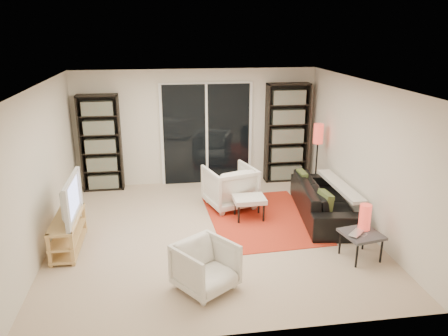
{
  "coord_description": "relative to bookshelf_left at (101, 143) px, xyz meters",
  "views": [
    {
      "loc": [
        -0.74,
        -6.41,
        3.2
      ],
      "look_at": [
        0.25,
        0.3,
        1.0
      ],
      "focal_mm": 35.0,
      "sensor_mm": 36.0,
      "label": 1
    }
  ],
  "objects": [
    {
      "name": "wall_front",
      "position": [
        1.95,
        -4.83,
        0.22
      ],
      "size": [
        5.0,
        0.02,
        2.4
      ],
      "primitive_type": "cube",
      "color": "silver",
      "rests_on": "ground"
    },
    {
      "name": "side_table",
      "position": [
        3.98,
        -3.46,
        -0.62
      ],
      "size": [
        0.6,
        0.6,
        0.4
      ],
      "color": "#414146",
      "rests_on": "floor"
    },
    {
      "name": "tv_stand",
      "position": [
        -0.24,
        -2.54,
        -0.71
      ],
      "size": [
        0.37,
        1.14,
        0.5
      ],
      "color": "tan",
      "rests_on": "floor"
    },
    {
      "name": "tv",
      "position": [
        -0.22,
        -2.54,
        -0.16
      ],
      "size": [
        0.15,
        1.09,
        0.63
      ],
      "primitive_type": "imported",
      "rotation": [
        0.0,
        0.0,
        1.56
      ],
      "color": "black",
      "rests_on": "tv_stand"
    },
    {
      "name": "table_lamp",
      "position": [
        4.06,
        -3.35,
        -0.39
      ],
      "size": [
        0.17,
        0.17,
        0.38
      ],
      "primitive_type": "cylinder",
      "color": "red",
      "rests_on": "side_table"
    },
    {
      "name": "floor_lamp",
      "position": [
        4.22,
        -0.86,
        0.11
      ],
      "size": [
        0.21,
        0.21,
        1.42
      ],
      "color": "black",
      "rests_on": "floor"
    },
    {
      "name": "wall_right",
      "position": [
        4.45,
        -2.33,
        0.22
      ],
      "size": [
        0.02,
        5.0,
        2.4
      ],
      "primitive_type": "cube",
      "color": "silver",
      "rests_on": "ground"
    },
    {
      "name": "wall_back",
      "position": [
        1.95,
        0.17,
        0.22
      ],
      "size": [
        5.0,
        0.02,
        2.4
      ],
      "primitive_type": "cube",
      "color": "silver",
      "rests_on": "ground"
    },
    {
      "name": "sofa",
      "position": [
        3.99,
        -1.97,
        -0.66
      ],
      "size": [
        1.1,
        2.22,
        0.62
      ],
      "primitive_type": "imported",
      "rotation": [
        0.0,
        0.0,
        1.44
      ],
      "color": "black",
      "rests_on": "floor"
    },
    {
      "name": "bookshelf_right",
      "position": [
        3.85,
        -0.0,
        0.07
      ],
      "size": [
        0.9,
        0.3,
        2.1
      ],
      "color": "black",
      "rests_on": "ground"
    },
    {
      "name": "rug",
      "position": [
        2.88,
        -1.93,
        -0.97
      ],
      "size": [
        1.87,
        2.45,
        0.01
      ],
      "primitive_type": "cube",
      "rotation": [
        0.0,
        0.0,
        0.05
      ],
      "color": "red",
      "rests_on": "floor"
    },
    {
      "name": "wall_left",
      "position": [
        -0.55,
        -2.33,
        0.22
      ],
      "size": [
        0.02,
        5.0,
        2.4
      ],
      "primitive_type": "cube",
      "color": "silver",
      "rests_on": "ground"
    },
    {
      "name": "laptop",
      "position": [
        3.92,
        -3.52,
        -0.56
      ],
      "size": [
        0.37,
        0.37,
        0.03
      ],
      "primitive_type": "imported",
      "rotation": [
        0.0,
        0.0,
        0.76
      ],
      "color": "silver",
      "rests_on": "side_table"
    },
    {
      "name": "ottoman",
      "position": [
        2.66,
        -1.88,
        -0.63
      ],
      "size": [
        0.55,
        0.45,
        0.4
      ],
      "color": "silver",
      "rests_on": "floor"
    },
    {
      "name": "armchair_front",
      "position": [
        1.69,
        -3.91,
        -0.66
      ],
      "size": [
        0.94,
        0.95,
        0.63
      ],
      "primitive_type": "imported",
      "rotation": [
        0.0,
        0.0,
        0.62
      ],
      "color": "silver",
      "rests_on": "floor"
    },
    {
      "name": "floor",
      "position": [
        1.95,
        -2.33,
        -0.98
      ],
      "size": [
        5.0,
        5.0,
        0.0
      ],
      "primitive_type": "plane",
      "color": "beige",
      "rests_on": "ground"
    },
    {
      "name": "bookshelf_left",
      "position": [
        0.0,
        0.0,
        0.0
      ],
      "size": [
        0.8,
        0.3,
        1.95
      ],
      "color": "black",
      "rests_on": "ground"
    },
    {
      "name": "armchair_back",
      "position": [
        2.42,
        -1.28,
        -0.59
      ],
      "size": [
        1.03,
        1.05,
        0.78
      ],
      "primitive_type": "imported",
      "rotation": [
        0.0,
        0.0,
        3.43
      ],
      "color": "silver",
      "rests_on": "floor"
    },
    {
      "name": "ceiling",
      "position": [
        1.95,
        -2.33,
        1.42
      ],
      "size": [
        5.0,
        5.0,
        0.02
      ],
      "primitive_type": "cube",
      "color": "white",
      "rests_on": "wall_back"
    },
    {
      "name": "sliding_door",
      "position": [
        2.15,
        0.13,
        0.07
      ],
      "size": [
        1.92,
        0.08,
        2.16
      ],
      "color": "white",
      "rests_on": "ground"
    }
  ]
}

